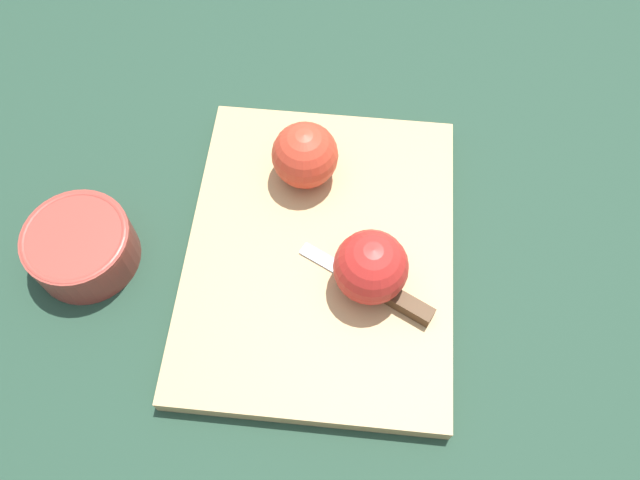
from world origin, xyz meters
The scene contains 6 objects.
ground_plane centered at (0.00, 0.00, 0.00)m, with size 4.00×4.00×0.00m, color #1E3828.
cutting_board centered at (0.00, 0.00, 0.01)m, with size 0.40×0.32×0.02m.
apple_half_left centered at (-0.10, -0.02, 0.06)m, with size 0.08×0.08×0.08m.
apple_half_right centered at (0.04, 0.05, 0.06)m, with size 0.08×0.08×0.08m.
knife centered at (0.06, 0.08, 0.03)m, with size 0.10×0.15×0.02m.
bowl centered at (0.01, -0.26, 0.03)m, with size 0.12×0.12×0.05m.
Camera 1 is at (0.31, 0.01, 0.64)m, focal length 35.00 mm.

